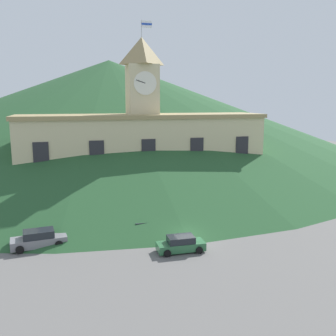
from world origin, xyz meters
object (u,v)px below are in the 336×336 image
(car_gray_pickup, at_px, (39,239))
(pedestrian, at_px, (131,201))
(car_green_wagon, at_px, (181,244))
(street_lamp_center, at_px, (52,183))
(street_lamp_far_left, at_px, (230,173))
(street_lamp_right, at_px, (157,178))
(car_red_sedan, at_px, (196,208))
(car_yellow_coupe, at_px, (144,227))

(car_gray_pickup, relative_size, pedestrian, 3.06)
(car_green_wagon, relative_size, pedestrian, 2.59)
(car_gray_pickup, bearing_deg, street_lamp_center, 79.96)
(street_lamp_far_left, distance_m, car_gray_pickup, 30.31)
(street_lamp_right, xyz_separation_m, car_green_wagon, (-2.11, -18.54, -2.60))
(car_red_sedan, height_order, car_gray_pickup, car_gray_pickup)
(pedestrian, bearing_deg, street_lamp_right, 57.54)
(pedestrian, bearing_deg, car_green_wagon, -54.90)
(street_lamp_right, distance_m, car_yellow_coupe, 13.49)
(street_lamp_right, relative_size, car_red_sedan, 1.00)
(car_yellow_coupe, distance_m, pedestrian, 10.05)
(car_yellow_coupe, bearing_deg, street_lamp_far_left, -146.08)
(car_gray_pickup, bearing_deg, car_red_sedan, 13.15)
(car_gray_pickup, height_order, car_green_wagon, car_gray_pickup)
(car_gray_pickup, bearing_deg, street_lamp_far_left, 20.96)
(car_gray_pickup, bearing_deg, pedestrian, 39.33)
(car_green_wagon, height_order, pedestrian, pedestrian)
(street_lamp_far_left, height_order, car_gray_pickup, street_lamp_far_left)
(street_lamp_right, xyz_separation_m, car_red_sedan, (3.38, -7.20, -2.64))
(street_lamp_far_left, xyz_separation_m, car_green_wagon, (-13.58, -18.54, -2.87))
(street_lamp_far_left, distance_m, car_yellow_coupe, 20.43)
(street_lamp_right, bearing_deg, car_green_wagon, -96.50)
(street_lamp_center, xyz_separation_m, car_gray_pickup, (-0.91, -13.81, -2.72))
(street_lamp_center, height_order, car_yellow_coupe, street_lamp_center)
(street_lamp_center, xyz_separation_m, car_red_sedan, (17.85, -7.20, -2.86))
(car_red_sedan, bearing_deg, car_yellow_coupe, -149.03)
(street_lamp_far_left, xyz_separation_m, car_red_sedan, (-8.08, -7.20, -2.92))
(car_red_sedan, distance_m, pedestrian, 8.98)
(street_lamp_right, relative_size, car_yellow_coupe, 1.04)
(street_lamp_right, bearing_deg, pedestrian, -150.20)
(street_lamp_center, bearing_deg, car_green_wagon, -56.33)
(street_lamp_far_left, bearing_deg, street_lamp_center, 180.00)
(car_yellow_coupe, xyz_separation_m, pedestrian, (0.27, 10.04, 0.35))
(street_lamp_far_left, bearing_deg, car_gray_pickup, -152.76)
(street_lamp_far_left, bearing_deg, car_green_wagon, -126.22)
(street_lamp_right, xyz_separation_m, pedestrian, (-4.19, -2.40, -2.34))
(car_yellow_coupe, relative_size, car_gray_pickup, 0.79)
(street_lamp_center, relative_size, car_red_sedan, 1.08)
(car_red_sedan, bearing_deg, street_lamp_far_left, 38.93)
(street_lamp_right, relative_size, pedestrian, 2.51)
(car_red_sedan, bearing_deg, street_lamp_center, 155.27)
(pedestrian, bearing_deg, street_lamp_center, -165.42)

